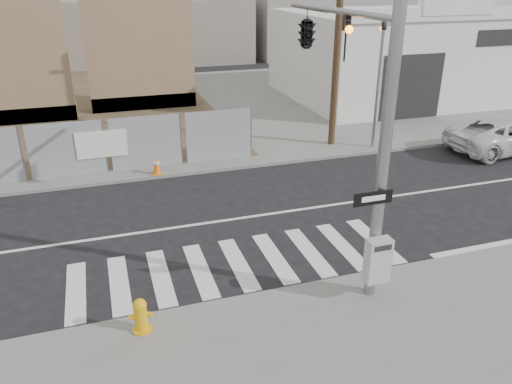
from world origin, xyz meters
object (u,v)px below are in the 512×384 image
object	(u,v)px
fire_hydrant	(141,315)
traffic_cone_d	(156,166)
suv	(507,135)
signal_pole	(329,69)
auto_shop	(394,54)

from	to	relation	value
fire_hydrant	traffic_cone_d	size ratio (longest dim) A/B	1.14
suv	traffic_cone_d	distance (m)	14.46
signal_pole	suv	world-z (taller)	signal_pole
traffic_cone_d	suv	bearing A→B (deg)	-6.17
traffic_cone_d	fire_hydrant	bearing A→B (deg)	-99.51
fire_hydrant	suv	world-z (taller)	suv
fire_hydrant	suv	bearing A→B (deg)	46.42
auto_shop	suv	size ratio (longest dim) A/B	2.34
fire_hydrant	signal_pole	bearing A→B (deg)	47.86
traffic_cone_d	auto_shop	bearing A→B (deg)	29.94
signal_pole	fire_hydrant	distance (m)	7.15
auto_shop	fire_hydrant	distance (m)	24.25
suv	signal_pole	bearing A→B (deg)	112.03
auto_shop	fire_hydrant	size ratio (longest dim) A/B	15.71
signal_pole	suv	size ratio (longest dim) A/B	1.36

